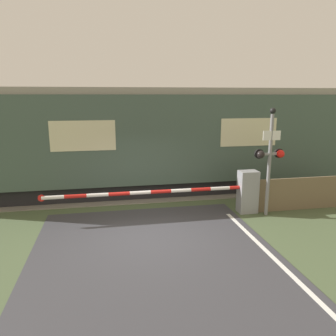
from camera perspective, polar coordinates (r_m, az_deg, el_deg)
The scene contains 6 objects.
ground_plane at distance 9.27m, azimuth -3.47°, elevation -11.37°, with size 80.00×80.00×0.00m, color #475638.
track_bed at distance 13.19m, azimuth -5.81°, elevation -3.95°, with size 36.00×3.20×0.13m.
train at distance 13.72m, azimuth 11.46°, elevation 5.20°, with size 21.53×2.73×4.02m.
crossing_barrier at distance 10.75m, azimuth 10.99°, elevation -4.08°, with size 6.76×0.44×1.38m.
signal_post at distance 10.59m, azimuth 17.33°, elevation 2.06°, with size 0.96×0.26×3.39m.
roadside_fence at distance 11.87m, azimuth 22.58°, elevation -4.11°, with size 3.97×0.06×1.10m.
Camera 1 is at (-1.04, -8.41, 3.75)m, focal length 35.00 mm.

